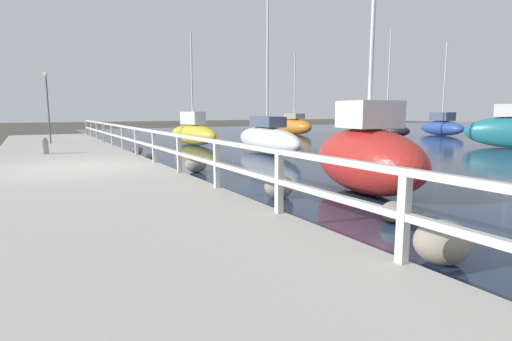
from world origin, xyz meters
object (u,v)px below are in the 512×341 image
Objects in this scene: mooring_bollard at (45,146)px; sailboat_red at (368,156)px; sailboat_yellow at (193,132)px; sailboat_black at (386,129)px; sailboat_orange at (294,125)px; sailboat_blue at (442,126)px; sailboat_white at (267,138)px; dock_lamp at (47,97)px.

sailboat_red is at bearing -60.11° from mooring_bollard.
sailboat_black is at bearing -14.82° from sailboat_yellow.
sailboat_black reaches higher than sailboat_orange.
sailboat_blue is 0.94× the size of sailboat_black.
mooring_bollard is 0.08× the size of sailboat_red.
sailboat_white reaches higher than sailboat_yellow.
sailboat_red is 13.86m from sailboat_yellow.
sailboat_white is (7.71, -7.39, -1.76)m from dock_lamp.
sailboat_black is (3.30, -6.10, -0.08)m from sailboat_orange.
sailboat_black is (14.69, 12.96, -0.21)m from sailboat_red.
mooring_bollard is at bearing -163.94° from sailboat_blue.
sailboat_white reaches higher than mooring_bollard.
sailboat_yellow is (-10.14, -5.25, -0.00)m from sailboat_orange.
sailboat_yellow is (7.06, 3.68, 0.15)m from mooring_bollard.
dock_lamp is at bearing 85.61° from mooring_bollard.
mooring_bollard is 0.10× the size of sailboat_orange.
dock_lamp is (0.40, 5.22, 1.89)m from mooring_bollard.
sailboat_black is at bearing -172.98° from sailboat_blue.
dock_lamp is 0.51× the size of sailboat_blue.
sailboat_orange is 0.88× the size of sailboat_red.
sailboat_red is at bearing -70.55° from dock_lamp.
sailboat_red is at bearing -106.37° from sailboat_yellow.
sailboat_white is (2.29, 7.95, -0.16)m from sailboat_red.
sailboat_blue reaches higher than sailboat_yellow.
sailboat_orange is 22.20m from sailboat_red.
sailboat_orange is at bearing 153.86° from sailboat_blue.
mooring_bollard is 20.70m from sailboat_black.
sailboat_red is 0.99× the size of sailboat_black.
sailboat_black is at bearing -6.76° from dock_lamp.
sailboat_white is at bearing -43.80° from dock_lamp.
dock_lamp is 10.82m from sailboat_white.
dock_lamp is at bearing -175.57° from sailboat_blue.
sailboat_orange is 11.42m from sailboat_yellow.
sailboat_yellow is 0.82× the size of sailboat_black.
mooring_bollard is at bearing 129.23° from sailboat_red.
mooring_bollard is 0.18× the size of dock_lamp.
sailboat_red is (-11.38, -19.06, 0.13)m from sailboat_orange.
sailboat_black is (12.40, 5.01, -0.05)m from sailboat_white.
sailboat_yellow is 13.47m from sailboat_black.
sailboat_black reaches higher than sailboat_white.
sailboat_white is at bearing -132.40° from sailboat_orange.
mooring_bollard is at bearing -155.64° from sailboat_orange.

